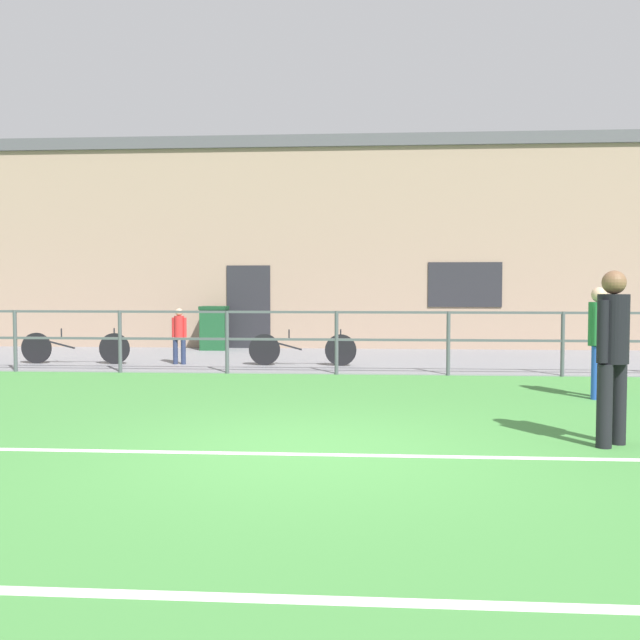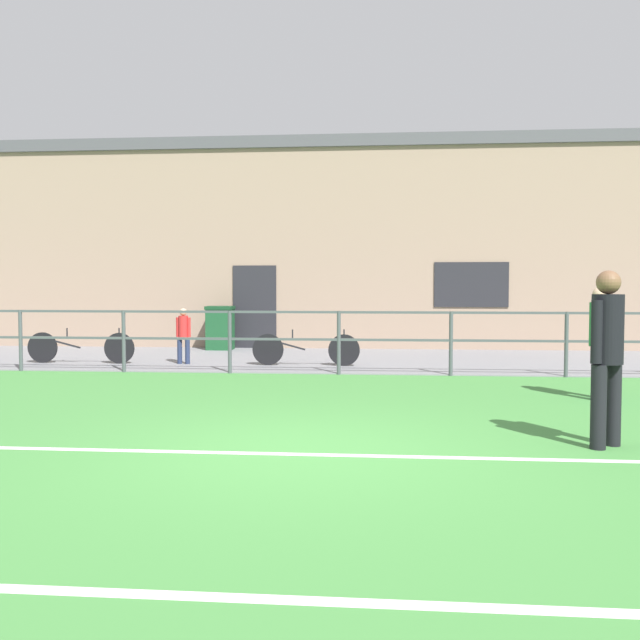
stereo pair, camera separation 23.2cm
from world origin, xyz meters
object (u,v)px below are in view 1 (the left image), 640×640
bicycle_parked_1 (75,348)px  trash_bin_0 (214,328)px  player_goalkeeper (613,347)px  spectator_child (179,333)px  bicycle_parked_0 (302,349)px  player_striker (598,335)px

bicycle_parked_1 → trash_bin_0: (2.14, 3.25, 0.21)m
player_goalkeeper → spectator_child: (-6.28, 6.81, -0.35)m
bicycle_parked_1 → trash_bin_0: trash_bin_0 is taller
bicycle_parked_0 → bicycle_parked_1: 4.63m
trash_bin_0 → bicycle_parked_1: bearing=-123.5°
player_goalkeeper → spectator_child: size_ratio=1.57×
player_striker → bicycle_parked_0: player_striker is taller
player_striker → spectator_child: 8.00m
bicycle_parked_0 → trash_bin_0: 4.09m
player_striker → trash_bin_0: player_striker is taller
spectator_child → trash_bin_0: size_ratio=1.05×
bicycle_parked_0 → bicycle_parked_1: size_ratio=0.95×
bicycle_parked_1 → player_striker: bearing=-21.5°
spectator_child → bicycle_parked_0: spectator_child is taller
bicycle_parked_0 → bicycle_parked_1: (-4.63, 0.00, 0.00)m
bicycle_parked_1 → spectator_child: bearing=1.8°
spectator_child → bicycle_parked_1: (-2.13, -0.07, -0.31)m
player_goalkeeper → trash_bin_0: bearing=80.2°
player_striker → trash_bin_0: size_ratio=1.48×
player_goalkeeper → player_striker: 3.21m
player_goalkeeper → trash_bin_0: (-6.26, 9.99, -0.45)m
player_striker → spectator_child: size_ratio=1.41×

